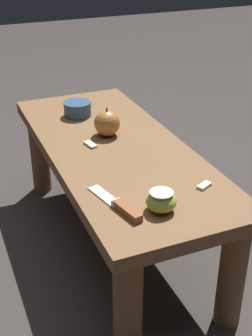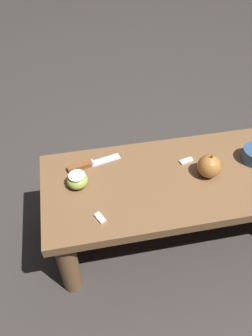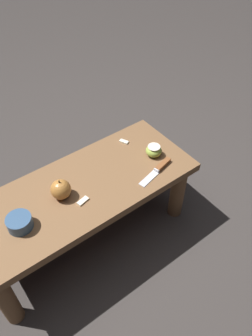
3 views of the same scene
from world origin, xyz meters
The scene contains 8 objects.
ground_plane centered at (0.00, 0.00, 0.00)m, with size 8.00×8.00×0.00m, color #383330.
wooden_bench centered at (0.00, 0.00, 0.30)m, with size 1.05×0.43×0.38m.
knife centered at (-0.35, 0.12, 0.39)m, with size 0.21×0.07×0.02m.
apple_whole centered at (0.09, -0.01, 0.42)m, with size 0.09×0.09×0.10m.
apple_cut centered at (-0.39, 0.03, 0.41)m, with size 0.08×0.08×0.05m.
apple_slice_near_knife centered at (0.03, 0.07, 0.39)m, with size 0.06×0.03×0.01m.
apple_slice_center centered at (-0.33, -0.13, 0.39)m, with size 0.04×0.05×0.01m.
bowl centered at (0.30, 0.03, 0.41)m, with size 0.10×0.10×0.05m.
Camera 1 is at (-1.26, 0.49, 1.03)m, focal length 50.00 mm.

